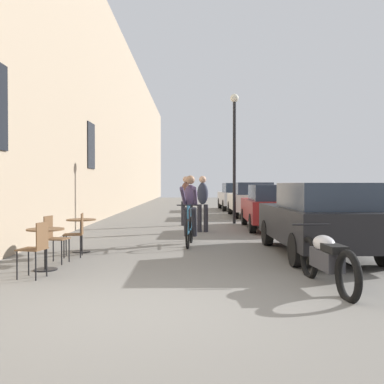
{
  "coord_description": "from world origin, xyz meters",
  "views": [
    {
      "loc": [
        0.56,
        -5.13,
        1.49
      ],
      "look_at": [
        0.57,
        11.95,
        1.19
      ],
      "focal_mm": 41.33,
      "sensor_mm": 36.0,
      "label": 1
    }
  ],
  "objects_px": {
    "cafe_table_near": "(45,240)",
    "cafe_chair_mid_toward_street": "(77,232)",
    "cafe_chair_near_toward_wall": "(53,236)",
    "parked_car_third": "(251,199)",
    "cafe_table_mid": "(81,228)",
    "cyclist_on_bicycle": "(190,212)",
    "parked_motorcycle": "(327,259)",
    "pedestrian_near": "(202,200)",
    "cafe_chair_near_toward_street": "(36,246)",
    "pedestrian_mid": "(185,198)",
    "street_lamp": "(234,141)",
    "parked_car_nearest": "(319,218)",
    "parked_car_second": "(272,206)",
    "parked_car_fourth": "(236,196)"
  },
  "relations": [
    {
      "from": "cafe_chair_near_toward_street",
      "to": "parked_car_third",
      "type": "distance_m",
      "value": 14.34
    },
    {
      "from": "parked_car_third",
      "to": "pedestrian_near",
      "type": "bearing_deg",
      "value": -109.91
    },
    {
      "from": "parked_car_third",
      "to": "parked_car_fourth",
      "type": "xyz_separation_m",
      "value": [
        -0.15,
        5.25,
        -0.0
      ]
    },
    {
      "from": "cafe_table_near",
      "to": "pedestrian_near",
      "type": "xyz_separation_m",
      "value": [
        2.87,
        6.1,
        0.47
      ]
    },
    {
      "from": "parked_car_third",
      "to": "parked_motorcycle",
      "type": "height_order",
      "value": "parked_car_third"
    },
    {
      "from": "cafe_table_near",
      "to": "cyclist_on_bicycle",
      "type": "relative_size",
      "value": 0.41
    },
    {
      "from": "pedestrian_near",
      "to": "pedestrian_mid",
      "type": "distance_m",
      "value": 2.21
    },
    {
      "from": "street_lamp",
      "to": "cafe_chair_near_toward_wall",
      "type": "bearing_deg",
      "value": -116.69
    },
    {
      "from": "parked_car_fourth",
      "to": "parked_car_second",
      "type": "bearing_deg",
      "value": -89.57
    },
    {
      "from": "cafe_table_mid",
      "to": "cyclist_on_bicycle",
      "type": "height_order",
      "value": "cyclist_on_bicycle"
    },
    {
      "from": "parked_car_nearest",
      "to": "parked_motorcycle",
      "type": "xyz_separation_m",
      "value": [
        -0.72,
        -2.87,
        -0.38
      ]
    },
    {
      "from": "cafe_chair_near_toward_street",
      "to": "cafe_chair_mid_toward_street",
      "type": "bearing_deg",
      "value": 87.14
    },
    {
      "from": "cafe_table_mid",
      "to": "parked_motorcycle",
      "type": "relative_size",
      "value": 0.34
    },
    {
      "from": "cafe_table_near",
      "to": "street_lamp",
      "type": "relative_size",
      "value": 0.15
    },
    {
      "from": "parked_motorcycle",
      "to": "cafe_table_mid",
      "type": "bearing_deg",
      "value": 142.79
    },
    {
      "from": "cafe_table_near",
      "to": "street_lamp",
      "type": "height_order",
      "value": "street_lamp"
    },
    {
      "from": "cafe_chair_mid_toward_street",
      "to": "pedestrian_near",
      "type": "height_order",
      "value": "pedestrian_near"
    },
    {
      "from": "pedestrian_mid",
      "to": "cyclist_on_bicycle",
      "type": "bearing_deg",
      "value": -88.01
    },
    {
      "from": "cafe_chair_near_toward_wall",
      "to": "parked_car_nearest",
      "type": "distance_m",
      "value": 5.37
    },
    {
      "from": "parked_car_nearest",
      "to": "parked_car_third",
      "type": "xyz_separation_m",
      "value": [
        0.06,
        11.11,
        0.03
      ]
    },
    {
      "from": "parked_car_nearest",
      "to": "parked_car_second",
      "type": "xyz_separation_m",
      "value": [
        -0.01,
        5.39,
        -0.02
      ]
    },
    {
      "from": "cafe_chair_near_toward_wall",
      "to": "cyclist_on_bicycle",
      "type": "distance_m",
      "value": 3.63
    },
    {
      "from": "cafe_chair_near_toward_street",
      "to": "cafe_table_near",
      "type": "bearing_deg",
      "value": 96.42
    },
    {
      "from": "cafe_table_near",
      "to": "cafe_chair_near_toward_street",
      "type": "distance_m",
      "value": 0.67
    },
    {
      "from": "pedestrian_mid",
      "to": "parked_car_second",
      "type": "distance_m",
      "value": 3.15
    },
    {
      "from": "pedestrian_mid",
      "to": "parked_car_nearest",
      "type": "bearing_deg",
      "value": -66.54
    },
    {
      "from": "parked_car_third",
      "to": "cafe_table_mid",
      "type": "bearing_deg",
      "value": -115.85
    },
    {
      "from": "cafe_chair_near_toward_wall",
      "to": "parked_car_third",
      "type": "height_order",
      "value": "parked_car_third"
    },
    {
      "from": "cyclist_on_bicycle",
      "to": "street_lamp",
      "type": "xyz_separation_m",
      "value": [
        1.65,
        5.84,
        2.3
      ]
    },
    {
      "from": "cafe_chair_near_toward_street",
      "to": "parked_car_nearest",
      "type": "distance_m",
      "value": 5.61
    },
    {
      "from": "parked_car_fourth",
      "to": "street_lamp",
      "type": "bearing_deg",
      "value": -96.24
    },
    {
      "from": "pedestrian_mid",
      "to": "parked_motorcycle",
      "type": "height_order",
      "value": "pedestrian_mid"
    },
    {
      "from": "cafe_table_near",
      "to": "parked_car_second",
      "type": "height_order",
      "value": "parked_car_second"
    },
    {
      "from": "pedestrian_near",
      "to": "parked_motorcycle",
      "type": "distance_m",
      "value": 7.58
    },
    {
      "from": "parked_car_fourth",
      "to": "parked_motorcycle",
      "type": "xyz_separation_m",
      "value": [
        -0.62,
        -19.23,
        -0.4
      ]
    },
    {
      "from": "cafe_table_near",
      "to": "cafe_chair_mid_toward_street",
      "type": "relative_size",
      "value": 0.81
    },
    {
      "from": "parked_car_second",
      "to": "pedestrian_near",
      "type": "bearing_deg",
      "value": -159.44
    },
    {
      "from": "cafe_chair_near_toward_wall",
      "to": "pedestrian_mid",
      "type": "relative_size",
      "value": 0.5
    },
    {
      "from": "parked_car_second",
      "to": "parked_car_third",
      "type": "bearing_deg",
      "value": 89.33
    },
    {
      "from": "street_lamp",
      "to": "parked_car_second",
      "type": "xyz_separation_m",
      "value": [
        1.05,
        -2.1,
        -2.35
      ]
    },
    {
      "from": "cafe_chair_near_toward_street",
      "to": "cafe_chair_near_toward_wall",
      "type": "xyz_separation_m",
      "value": [
        -0.15,
        1.34,
        0.0
      ]
    },
    {
      "from": "pedestrian_near",
      "to": "parked_car_fourth",
      "type": "relative_size",
      "value": 0.4
    },
    {
      "from": "cafe_chair_mid_toward_street",
      "to": "parked_car_nearest",
      "type": "xyz_separation_m",
      "value": [
        5.03,
        0.18,
        0.27
      ]
    },
    {
      "from": "cafe_chair_near_toward_street",
      "to": "street_lamp",
      "type": "relative_size",
      "value": 0.18
    },
    {
      "from": "pedestrian_near",
      "to": "parked_car_third",
      "type": "relative_size",
      "value": 0.4
    },
    {
      "from": "street_lamp",
      "to": "parked_car_nearest",
      "type": "xyz_separation_m",
      "value": [
        1.06,
        -7.49,
        -2.32
      ]
    },
    {
      "from": "cafe_table_mid",
      "to": "cafe_chair_near_toward_street",
      "type": "bearing_deg",
      "value": -90.59
    },
    {
      "from": "cafe_chair_near_toward_wall",
      "to": "parked_car_third",
      "type": "relative_size",
      "value": 0.2
    },
    {
      "from": "parked_car_nearest",
      "to": "parked_motorcycle",
      "type": "distance_m",
      "value": 2.98
    },
    {
      "from": "pedestrian_mid",
      "to": "parked_motorcycle",
      "type": "distance_m",
      "value": 9.78
    }
  ]
}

